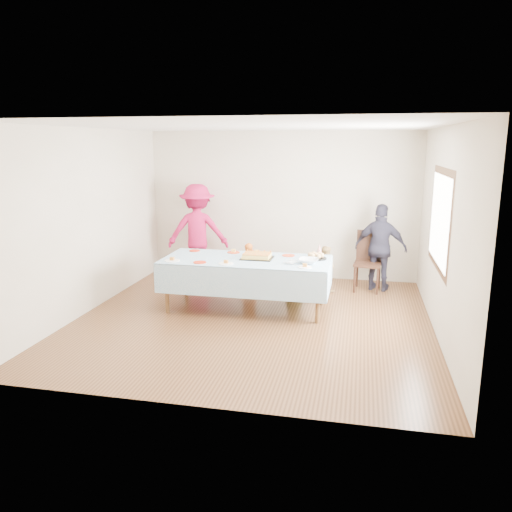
{
  "coord_description": "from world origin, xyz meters",
  "views": [
    {
      "loc": [
        1.45,
        -6.65,
        2.47
      ],
      "look_at": [
        -0.02,
        0.3,
        0.87
      ],
      "focal_mm": 35.0,
      "sensor_mm": 36.0,
      "label": 1
    }
  ],
  "objects_px": {
    "birthday_cake": "(257,256)",
    "dining_chair": "(368,257)",
    "party_table": "(246,262)",
    "adult_left": "(198,231)"
  },
  "relations": [
    {
      "from": "party_table",
      "to": "dining_chair",
      "type": "xyz_separation_m",
      "value": [
        1.82,
        1.45,
        -0.16
      ]
    },
    {
      "from": "birthday_cake",
      "to": "dining_chair",
      "type": "distance_m",
      "value": 2.18
    },
    {
      "from": "party_table",
      "to": "birthday_cake",
      "type": "distance_m",
      "value": 0.19
    },
    {
      "from": "party_table",
      "to": "birthday_cake",
      "type": "relative_size",
      "value": 5.33
    },
    {
      "from": "birthday_cake",
      "to": "dining_chair",
      "type": "bearing_deg",
      "value": 39.79
    },
    {
      "from": "adult_left",
      "to": "birthday_cake",
      "type": "bearing_deg",
      "value": 121.75
    },
    {
      "from": "dining_chair",
      "to": "adult_left",
      "type": "xyz_separation_m",
      "value": [
        -3.13,
        0.19,
        0.31
      ]
    },
    {
      "from": "dining_chair",
      "to": "birthday_cake",
      "type": "bearing_deg",
      "value": -134.34
    },
    {
      "from": "birthday_cake",
      "to": "adult_left",
      "type": "xyz_separation_m",
      "value": [
        -1.46,
        1.58,
        0.06
      ]
    },
    {
      "from": "party_table",
      "to": "dining_chair",
      "type": "distance_m",
      "value": 2.33
    }
  ]
}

